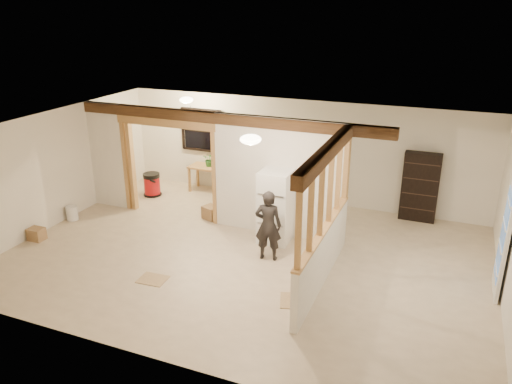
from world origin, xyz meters
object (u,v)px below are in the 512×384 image
at_px(work_table, 210,179).
at_px(shop_vac, 152,184).
at_px(woman, 268,225).
at_px(refrigerator, 276,207).
at_px(bookshelf, 420,187).

relative_size(work_table, shop_vac, 1.80).
height_order(work_table, shop_vac, work_table).
bearing_deg(woman, work_table, -56.65).
bearing_deg(refrigerator, work_table, 140.62).
distance_m(work_table, bookshelf, 5.18).
xyz_separation_m(woman, bookshelf, (2.47, 2.99, 0.09)).
relative_size(shop_vac, bookshelf, 0.38).
height_order(woman, work_table, woman).
bearing_deg(woman, shop_vac, -37.29).
xyz_separation_m(work_table, shop_vac, (-1.25, -0.82, -0.04)).
height_order(refrigerator, woman, refrigerator).
bearing_deg(bookshelf, work_table, -178.68).
bearing_deg(work_table, woman, -45.79).
height_order(refrigerator, shop_vac, refrigerator).
relative_size(refrigerator, woman, 1.09).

